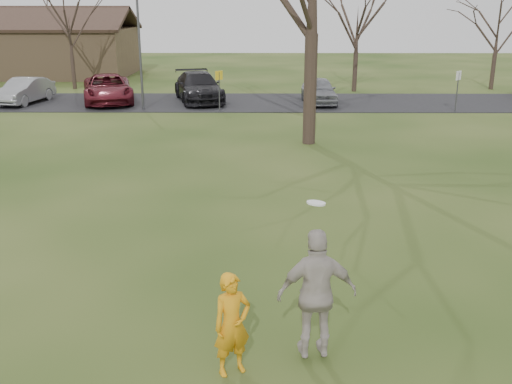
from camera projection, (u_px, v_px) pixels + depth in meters
ground at (254, 366)px, 8.88m from camera, size 120.00×120.00×0.00m
parking_strip at (259, 102)px, 32.67m from camera, size 62.00×6.50×0.04m
player_defender at (232, 324)px, 8.51m from camera, size 0.69×0.61×1.60m
car_1 at (25, 91)px, 32.04m from camera, size 2.18×4.36×1.37m
car_2 at (108, 89)px, 32.23m from camera, size 3.96×6.01×1.53m
car_3 at (199, 87)px, 32.64m from camera, size 3.58×5.90×1.60m
car_4 at (319, 90)px, 32.01m from camera, size 1.85×4.19×1.40m
catching_play at (317, 294)px, 8.69m from camera, size 1.25×0.64×2.50m
lamp_post at (139, 31)px, 29.13m from camera, size 0.34×0.34×6.27m
sign_yellow at (219, 83)px, 29.39m from camera, size 0.35×0.35×2.08m
sign_white at (458, 84)px, 29.31m from camera, size 0.35×0.35×2.08m
small_tree_row at (330, 27)px, 36.27m from camera, size 55.00×5.90×8.50m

